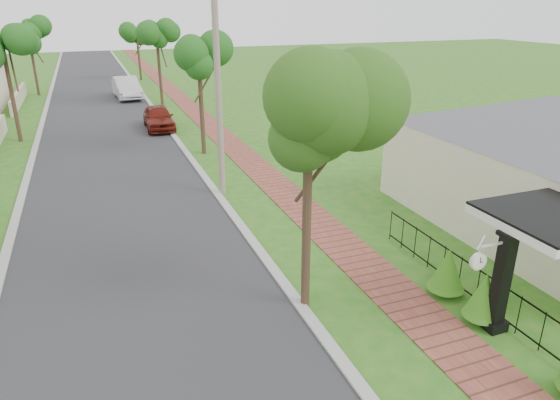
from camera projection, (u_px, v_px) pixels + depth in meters
ground at (299, 347)px, 11.14m from camera, size 160.00×160.00×0.00m
road at (108, 142)px, 27.51m from camera, size 7.00×120.00×0.02m
kerb_right at (174, 136)px, 28.73m from camera, size 0.30×120.00×0.10m
kerb_left at (35, 149)px, 26.30m from camera, size 0.30×120.00×0.10m
sidewalk at (218, 133)px, 29.59m from camera, size 1.50×120.00×0.03m
porch_post at (500, 287)px, 11.37m from camera, size 0.48×0.48×2.52m
picket_fence at (478, 285)px, 12.57m from camera, size 0.03×8.02×1.00m
street_trees at (95, 47)px, 31.83m from camera, size 10.70×37.65×5.89m
hedge_row at (495, 305)px, 11.47m from camera, size 0.84×4.80×1.71m
parked_car_red at (159, 118)px, 30.17m from camera, size 1.76×4.14×1.40m
parked_car_white at (127, 88)px, 39.95m from camera, size 2.05×5.12×1.65m
near_tree at (309, 125)px, 11.00m from camera, size 2.27×2.27×5.83m
utility_pole at (218, 84)px, 18.52m from camera, size 1.20×0.24×8.63m
station_clock at (479, 260)px, 10.86m from camera, size 0.90×0.13×0.57m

